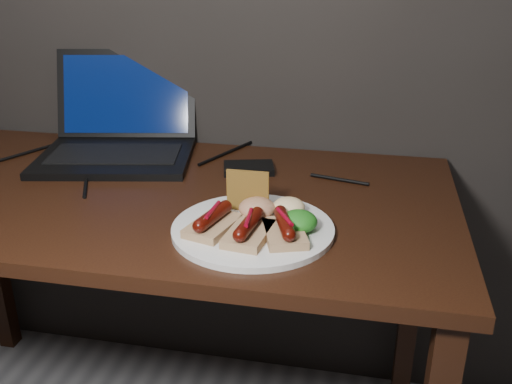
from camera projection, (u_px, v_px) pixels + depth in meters
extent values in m
cube|color=black|center=(138.00, 196.00, 1.28)|extent=(1.40, 0.70, 0.03)
cube|color=black|center=(411.00, 296.00, 1.58)|extent=(0.05, 0.05, 0.72)
cube|color=black|center=(115.00, 157.00, 1.44)|extent=(0.42, 0.35, 0.02)
cube|color=black|center=(115.00, 154.00, 1.44)|extent=(0.34, 0.21, 0.00)
cube|color=black|center=(126.00, 94.00, 1.56)|extent=(0.39, 0.16, 0.23)
cube|color=#081E53|center=(126.00, 94.00, 1.56)|extent=(0.35, 0.14, 0.20)
cube|color=black|center=(249.00, 168.00, 1.38)|extent=(0.14, 0.11, 0.02)
cylinder|color=black|center=(86.00, 182.00, 1.31)|extent=(0.08, 0.17, 0.01)
cylinder|color=black|center=(226.00, 153.00, 1.49)|extent=(0.10, 0.20, 0.01)
cylinder|color=black|center=(339.00, 179.00, 1.32)|extent=(0.14, 0.04, 0.01)
cylinder|color=black|center=(19.00, 155.00, 1.48)|extent=(0.09, 0.18, 0.01)
cylinder|color=silver|center=(253.00, 229.00, 1.08)|extent=(0.39, 0.39, 0.01)
cube|color=tan|center=(213.00, 226.00, 1.06)|extent=(0.10, 0.13, 0.02)
cylinder|color=#510C05|center=(213.00, 216.00, 1.06)|extent=(0.05, 0.10, 0.02)
sphere|color=#510C05|center=(199.00, 226.00, 1.02)|extent=(0.03, 0.02, 0.02)
sphere|color=#510C05|center=(226.00, 206.00, 1.10)|extent=(0.03, 0.02, 0.02)
cylinder|color=maroon|center=(213.00, 210.00, 1.05)|extent=(0.01, 0.07, 0.01)
cube|color=tan|center=(249.00, 234.00, 1.03)|extent=(0.08, 0.12, 0.02)
cylinder|color=#510C05|center=(249.00, 224.00, 1.03)|extent=(0.04, 0.10, 0.02)
sphere|color=#510C05|center=(240.00, 235.00, 0.98)|extent=(0.03, 0.02, 0.02)
sphere|color=#510C05|center=(257.00, 213.00, 1.07)|extent=(0.03, 0.02, 0.02)
cylinder|color=maroon|center=(249.00, 218.00, 1.02)|extent=(0.01, 0.07, 0.01)
cube|color=tan|center=(284.00, 233.00, 1.04)|extent=(0.10, 0.13, 0.02)
cylinder|color=#510C05|center=(284.00, 223.00, 1.03)|extent=(0.05, 0.10, 0.02)
sphere|color=#510C05|center=(289.00, 235.00, 0.99)|extent=(0.03, 0.02, 0.02)
sphere|color=#510C05|center=(280.00, 212.00, 1.07)|extent=(0.03, 0.02, 0.02)
cylinder|color=maroon|center=(285.00, 217.00, 1.02)|extent=(0.04, 0.06, 0.01)
cube|color=olive|center=(248.00, 191.00, 1.13)|extent=(0.08, 0.01, 0.08)
ellipsoid|color=#175B12|center=(299.00, 221.00, 1.06)|extent=(0.07, 0.07, 0.04)
ellipsoid|color=maroon|center=(257.00, 208.00, 1.11)|extent=(0.07, 0.07, 0.04)
ellipsoid|color=white|center=(289.00, 207.00, 1.12)|extent=(0.06, 0.06, 0.04)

